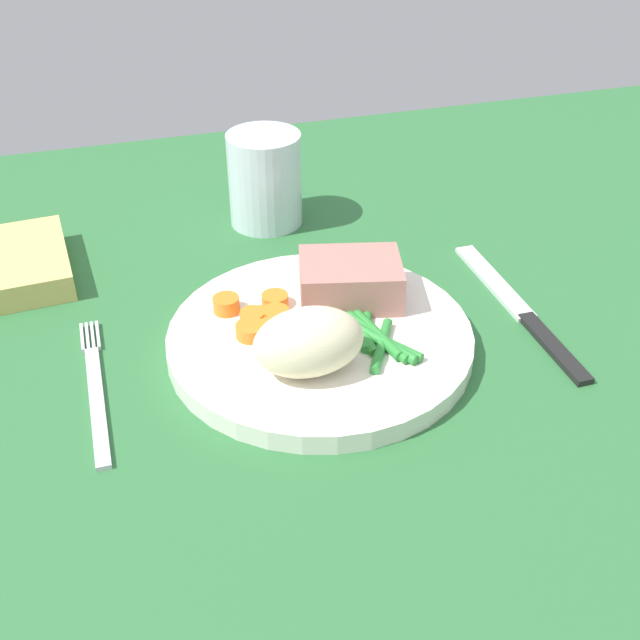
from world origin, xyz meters
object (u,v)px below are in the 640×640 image
(knife, at_px, (521,311))
(water_glass, at_px, (265,186))
(dinner_plate, at_px, (320,339))
(meat_portion, at_px, (345,281))
(fork, at_px, (96,388))

(knife, height_order, water_glass, water_glass)
(dinner_plate, relative_size, meat_portion, 2.92)
(knife, relative_size, water_glass, 2.28)
(knife, distance_m, water_glass, 0.27)
(dinner_plate, distance_m, fork, 0.17)
(meat_portion, distance_m, fork, 0.21)
(dinner_plate, bearing_deg, meat_portion, 49.40)
(fork, bearing_deg, knife, -0.87)
(meat_portion, relative_size, fork, 0.48)
(dinner_plate, distance_m, meat_portion, 0.05)
(meat_portion, xyz_separation_m, water_glass, (-0.02, 0.18, 0.01))
(dinner_plate, height_order, meat_portion, meat_portion)
(dinner_plate, height_order, fork, dinner_plate)
(water_glass, bearing_deg, meat_portion, -82.95)
(fork, relative_size, water_glass, 1.85)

